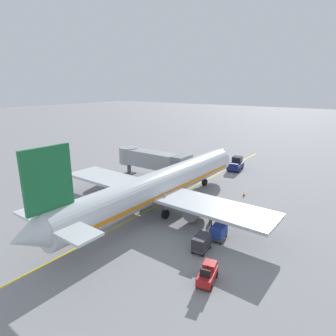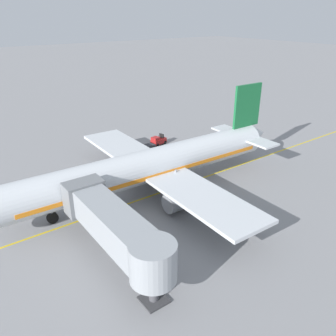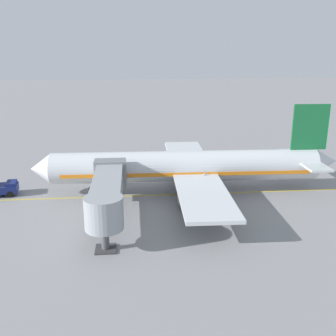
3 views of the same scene
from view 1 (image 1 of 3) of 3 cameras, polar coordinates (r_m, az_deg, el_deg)
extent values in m
plane|color=gray|center=(37.32, -4.30, -8.49)|extent=(400.00, 400.00, 0.00)
cube|color=gold|center=(37.32, -4.30, -8.49)|extent=(0.24, 80.00, 0.01)
cylinder|color=silver|center=(36.91, -1.44, -3.24)|extent=(4.51, 32.08, 3.70)
cube|color=orange|center=(37.06, -1.44, -3.92)|extent=(4.48, 29.52, 0.44)
cone|color=silver|center=(50.92, 10.74, 1.87)|extent=(3.69, 2.49, 3.63)
cone|color=silver|center=(26.68, -26.06, -12.10)|extent=(3.21, 2.88, 3.14)
cube|color=black|center=(49.21, 9.83, 2.21)|extent=(2.80, 1.17, 0.60)
cube|color=silver|center=(36.40, -2.42, -4.61)|extent=(30.12, 5.95, 0.36)
cylinder|color=gray|center=(40.88, -7.65, -4.27)|extent=(2.08, 3.25, 2.00)
cylinder|color=gray|center=(34.51, 5.59, -8.11)|extent=(2.08, 3.25, 2.00)
cube|color=#196B38|center=(26.11, -22.56, -2.05)|extent=(0.43, 4.41, 5.50)
cube|color=silver|center=(27.63, -21.30, -9.96)|extent=(10.06, 2.85, 0.24)
cylinder|color=black|center=(46.59, 7.23, -2.80)|extent=(0.48, 1.11, 1.10)
cylinder|color=gray|center=(46.12, 7.29, -0.97)|extent=(0.24, 0.24, 2.00)
cylinder|color=black|center=(37.91, -6.06, -7.23)|extent=(0.48, 1.11, 1.10)
cylinder|color=gray|center=(37.33, -6.13, -5.04)|extent=(0.24, 0.24, 2.00)
cylinder|color=black|center=(35.16, -0.51, -9.06)|extent=(0.48, 1.11, 1.10)
cylinder|color=gray|center=(34.53, -0.52, -6.72)|extent=(0.24, 0.24, 2.00)
cube|color=#93999E|center=(48.17, -2.52, 1.58)|extent=(12.05, 2.80, 2.60)
cube|color=slate|center=(45.22, 2.69, 0.62)|extent=(2.00, 3.50, 2.99)
cylinder|color=#93999E|center=(52.02, -7.75, 2.53)|extent=(3.36, 3.36, 2.86)
cylinder|color=#4C4C51|center=(52.62, -7.65, -0.01)|extent=(0.70, 0.70, 2.19)
cube|color=#38383A|center=(52.90, -7.61, -1.06)|extent=(1.80, 1.80, 0.16)
cube|color=navy|center=(56.09, 13.15, 0.46)|extent=(2.76, 4.65, 0.90)
cube|color=black|center=(56.77, 13.48, 1.66)|extent=(1.88, 2.05, 1.10)
cube|color=navy|center=(54.49, 12.75, 0.72)|extent=(2.00, 1.34, 0.36)
cylinder|color=black|center=(54.66, 13.66, -0.47)|extent=(0.45, 0.84, 0.80)
cylinder|color=black|center=(55.12, 11.79, -0.22)|extent=(0.45, 0.84, 0.80)
cylinder|color=black|center=(57.33, 14.40, 0.24)|extent=(0.45, 0.84, 0.80)
cylinder|color=black|center=(57.78, 12.61, 0.48)|extent=(0.45, 0.84, 0.80)
cube|color=#B21E1E|center=(25.11, 7.73, -20.24)|extent=(1.71, 2.70, 0.70)
cube|color=#B21E1E|center=(25.33, 8.23, -18.33)|extent=(1.22, 1.25, 0.44)
cube|color=black|center=(24.18, 7.32, -19.87)|extent=(0.85, 0.34, 0.64)
cylinder|color=black|center=(24.84, 7.87, -18.87)|extent=(0.14, 0.27, 0.54)
cylinder|color=black|center=(26.12, 7.05, -19.57)|extent=(0.32, 0.59, 0.56)
cylinder|color=black|center=(25.91, 9.48, -20.01)|extent=(0.32, 0.59, 0.56)
cylinder|color=black|center=(24.76, 5.81, -21.78)|extent=(0.32, 0.59, 0.56)
cylinder|color=black|center=(24.54, 8.41, -22.28)|extent=(0.32, 0.59, 0.56)
cube|color=#4C4C51|center=(31.24, 9.90, -12.98)|extent=(1.50, 2.31, 0.12)
cube|color=#233D9E|center=(30.95, 9.95, -11.99)|extent=(1.43, 2.20, 1.10)
cylinder|color=#4C4C51|center=(32.46, 10.83, -11.88)|extent=(0.14, 0.70, 0.07)
cylinder|color=black|center=(32.20, 9.47, -12.51)|extent=(0.15, 0.37, 0.36)
cylinder|color=black|center=(31.89, 11.37, -12.92)|extent=(0.15, 0.37, 0.36)
cylinder|color=black|center=(30.85, 8.33, -13.81)|extent=(0.15, 0.37, 0.36)
cylinder|color=black|center=(30.52, 10.30, -14.26)|extent=(0.15, 0.37, 0.36)
cube|color=#4C4C51|center=(29.09, 6.58, -15.17)|extent=(1.50, 2.31, 0.12)
cube|color=#2D2D33|center=(28.78, 6.61, -14.13)|extent=(1.43, 2.20, 1.10)
cylinder|color=#4C4C51|center=(30.25, 7.73, -13.93)|extent=(0.14, 0.70, 0.07)
cylinder|color=black|center=(30.05, 6.23, -14.60)|extent=(0.15, 0.37, 0.36)
cylinder|color=black|center=(29.69, 8.24, -15.08)|extent=(0.15, 0.37, 0.36)
cylinder|color=black|center=(28.76, 4.82, -16.07)|extent=(0.15, 0.37, 0.36)
cylinder|color=black|center=(28.39, 6.91, -16.61)|extent=(0.15, 0.37, 0.36)
cylinder|color=#232328|center=(33.77, 8.56, -10.58)|extent=(0.15, 0.15, 0.85)
cylinder|color=#232328|center=(33.79, 8.21, -10.56)|extent=(0.15, 0.15, 0.85)
cube|color=orange|center=(33.46, 8.44, -9.46)|extent=(0.44, 0.36, 0.60)
cylinder|color=orange|center=(33.47, 8.86, -9.57)|extent=(0.24, 0.17, 0.57)
cylinder|color=orange|center=(33.50, 8.00, -9.50)|extent=(0.24, 0.17, 0.57)
sphere|color=tan|center=(33.28, 8.47, -8.79)|extent=(0.22, 0.22, 0.22)
cube|color=red|center=(33.27, 8.47, -8.76)|extent=(0.27, 0.17, 0.10)
cylinder|color=#232328|center=(36.22, 9.03, -8.70)|extent=(0.15, 0.15, 0.85)
cylinder|color=#232328|center=(36.04, 9.07, -8.83)|extent=(0.15, 0.15, 0.85)
cube|color=orange|center=(35.84, 9.10, -7.71)|extent=(0.41, 0.45, 0.60)
cylinder|color=orange|center=(36.09, 9.05, -7.63)|extent=(0.20, 0.24, 0.57)
cylinder|color=orange|center=(35.63, 9.14, -7.95)|extent=(0.20, 0.24, 0.57)
sphere|color=tan|center=(35.67, 9.13, -7.08)|extent=(0.22, 0.22, 0.22)
cube|color=red|center=(35.66, 9.13, -7.05)|extent=(0.21, 0.26, 0.10)
cube|color=black|center=(43.62, 14.72, -5.27)|extent=(0.36, 0.36, 0.04)
cone|color=orange|center=(43.51, 14.75, -4.91)|extent=(0.30, 0.30, 0.55)
cylinder|color=white|center=(43.50, 14.75, -4.88)|extent=(0.21, 0.21, 0.06)
camera|label=2|loc=(68.91, -12.07, 18.50)|focal=36.75mm
camera|label=3|loc=(73.96, -27.93, 15.13)|focal=41.45mm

